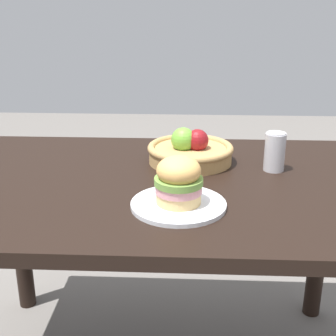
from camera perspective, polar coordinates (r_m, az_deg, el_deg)
dining_table at (r=1.45m, az=-0.80°, el=-5.20°), size 1.40×0.90×0.75m
plate at (r=1.23m, az=1.30°, el=-4.56°), size 0.26×0.26×0.01m
sandwich at (r=1.20m, az=1.33°, el=-1.55°), size 0.13×0.13×0.13m
soda_can at (r=1.51m, az=13.11°, el=1.99°), size 0.07×0.07×0.13m
fruit_basket at (r=1.55m, az=2.77°, el=2.14°), size 0.29×0.29×0.12m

